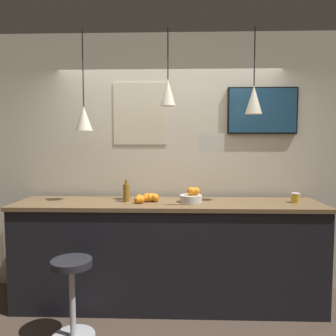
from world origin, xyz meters
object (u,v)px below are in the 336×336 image
at_px(fruit_bowl, 192,196).
at_px(spread_jar, 296,198).
at_px(bar_stool, 72,285).
at_px(juice_bottle, 126,193).
at_px(mounted_tv, 262,111).

distance_m(fruit_bowl, spread_jar, 1.05).
bearing_deg(bar_stool, spread_jar, 17.23).
relative_size(bar_stool, juice_bottle, 3.09).
bearing_deg(bar_stool, mounted_tv, 29.39).
bearing_deg(juice_bottle, fruit_bowl, -0.18).
bearing_deg(mounted_tv, bar_stool, -150.61).
bearing_deg(fruit_bowl, bar_stool, -148.09).
xyz_separation_m(juice_bottle, mounted_tv, (1.47, 0.38, 0.87)).
relative_size(bar_stool, spread_jar, 7.00).
distance_m(fruit_bowl, mounted_tv, 1.26).
bearing_deg(fruit_bowl, juice_bottle, 179.82).
height_order(bar_stool, mounted_tv, mounted_tv).
distance_m(fruit_bowl, juice_bottle, 0.67).
bearing_deg(fruit_bowl, mounted_tv, 25.91).
relative_size(fruit_bowl, juice_bottle, 1.02).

